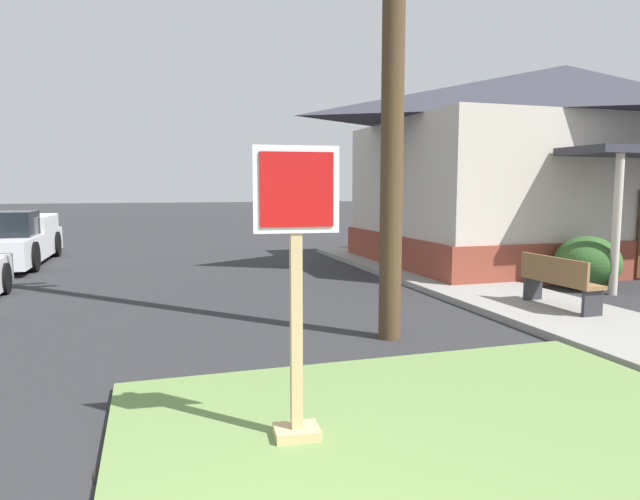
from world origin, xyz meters
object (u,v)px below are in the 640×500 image
manhole_cover (143,468)px  pickup_truck_white (5,243)px  stop_sign (296,302)px  street_bench (558,280)px

manhole_cover → pickup_truck_white: (-3.65, 12.61, 0.61)m
stop_sign → street_bench: 6.28m
pickup_truck_white → manhole_cover: bearing=-73.9°
stop_sign → pickup_truck_white: 13.51m
stop_sign → manhole_cover: size_ratio=3.33×
stop_sign → manhole_cover: (-1.19, -0.00, -1.18)m
stop_sign → manhole_cover: bearing=-179.9°
street_bench → manhole_cover: bearing=-153.0°
stop_sign → pickup_truck_white: bearing=111.0°
pickup_truck_white → street_bench: 13.76m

